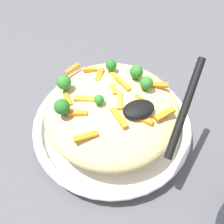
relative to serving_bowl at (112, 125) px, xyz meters
The scene contains 26 objects.
ground_plane 0.02m from the serving_bowl, ahead, with size 2.40×2.40×0.00m, color #4C4C51.
serving_bowl is the anchor object (origin of this frame).
pasta_mound 0.05m from the serving_bowl, ahead, with size 0.26×0.25×0.08m, color #D1BA7A.
carrot_piece_0 0.09m from the serving_bowl, 122.85° to the left, with size 0.04×0.01×0.01m, color orange.
carrot_piece_1 0.12m from the serving_bowl, 82.01° to the right, with size 0.03×0.01×0.01m, color orange.
carrot_piece_2 0.13m from the serving_bowl, 136.63° to the left, with size 0.04×0.01×0.01m, color orange.
carrot_piece_3 0.09m from the serving_bowl, 122.42° to the right, with size 0.03×0.01×0.01m, color orange.
carrot_piece_4 0.11m from the serving_bowl, 20.07° to the right, with size 0.03×0.01×0.01m, color orange.
carrot_piece_5 0.11m from the serving_bowl, 89.54° to the right, with size 0.04×0.01×0.01m, color orange.
carrot_piece_6 0.10m from the serving_bowl, 149.19° to the left, with size 0.03×0.01×0.01m, color orange.
carrot_piece_7 0.11m from the serving_bowl, 117.42° to the left, with size 0.03×0.01×0.01m, color orange.
carrot_piece_8 0.10m from the serving_bowl, 16.60° to the right, with size 0.04×0.01×0.01m, color orange.
carrot_piece_9 0.10m from the serving_bowl, 119.32° to the right, with size 0.04×0.01×0.01m, color orange.
carrot_piece_10 0.10m from the serving_bowl, 144.35° to the right, with size 0.04×0.01×0.01m, color orange.
carrot_piece_11 0.13m from the serving_bowl, behind, with size 0.04×0.01×0.01m, color orange.
carrot_piece_12 0.14m from the serving_bowl, 66.70° to the right, with size 0.03×0.01×0.01m, color orange.
carrot_piece_13 0.11m from the serving_bowl, ahead, with size 0.03×0.01×0.01m, color orange.
carrot_piece_14 0.10m from the serving_bowl, 82.27° to the left, with size 0.04×0.01×0.01m, color orange.
carrot_piece_15 0.12m from the serving_bowl, 40.84° to the left, with size 0.04×0.01×0.01m, color orange.
broccoli_floret_0 0.12m from the serving_bowl, 152.50° to the right, with size 0.03×0.03×0.03m.
broccoli_floret_1 0.13m from the serving_bowl, 37.95° to the right, with size 0.03×0.03×0.03m.
broccoli_floret_2 0.10m from the serving_bowl, 14.02° to the left, with size 0.02×0.02×0.02m.
broccoli_floret_3 0.12m from the serving_bowl, behind, with size 0.02×0.02×0.03m.
broccoli_floret_4 0.13m from the serving_bowl, ahead, with size 0.03×0.03×0.03m.
broccoli_floret_5 0.12m from the serving_bowl, 110.30° to the right, with size 0.02×0.02×0.03m.
serving_spoon 0.13m from the serving_bowl, 126.94° to the left, with size 0.13×0.13×0.09m.
Camera 1 is at (0.11, 0.27, 0.44)m, focal length 40.08 mm.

